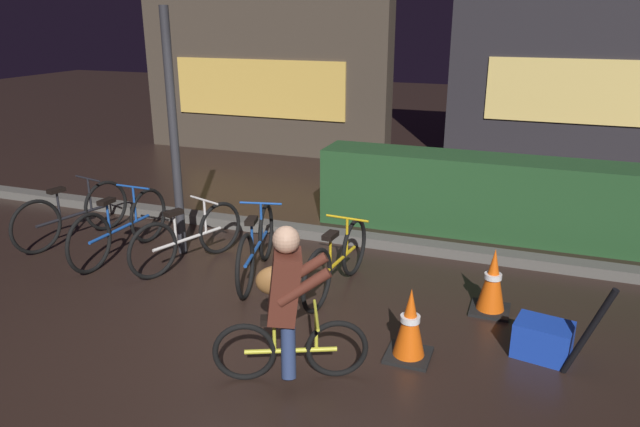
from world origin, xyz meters
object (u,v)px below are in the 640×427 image
at_px(parked_bike_right_mid, 337,261).
at_px(traffic_cone_near, 410,325).
at_px(street_post, 174,137).
at_px(cyclist, 286,303).
at_px(parked_bike_leftmost, 73,215).
at_px(blue_crate, 543,339).
at_px(parked_bike_center_right, 256,247).
at_px(parked_bike_center_left, 188,238).
at_px(parked_bike_left_mid, 120,227).
at_px(traffic_cone_far, 493,282).
at_px(closed_umbrella, 588,332).

distance_m(parked_bike_right_mid, traffic_cone_near, 1.34).
distance_m(street_post, cyclist, 2.98).
relative_size(parked_bike_leftmost, blue_crate, 3.61).
xyz_separation_m(parked_bike_leftmost, parked_bike_center_right, (2.58, -0.17, 0.00)).
relative_size(street_post, parked_bike_center_left, 1.89).
xyz_separation_m(street_post, traffic_cone_near, (2.99, -1.30, -1.08)).
bearing_deg(parked_bike_center_left, blue_crate, -79.57).
bearing_deg(cyclist, parked_bike_leftmost, 129.92).
bearing_deg(parked_bike_leftmost, parked_bike_left_mid, -89.59).
height_order(parked_bike_left_mid, traffic_cone_far, parked_bike_left_mid).
xyz_separation_m(parked_bike_left_mid, parked_bike_center_right, (1.72, 0.02, -0.01)).
distance_m(parked_bike_left_mid, cyclist, 3.18).
bearing_deg(blue_crate, parked_bike_left_mid, 172.98).
bearing_deg(parked_bike_center_right, closed_umbrella, -118.13).
bearing_deg(parked_bike_center_right, blue_crate, -114.90).
height_order(street_post, cyclist, street_post).
bearing_deg(traffic_cone_near, parked_bike_right_mid, 134.94).
bearing_deg(street_post, parked_bike_center_right, -15.34).
bearing_deg(cyclist, traffic_cone_near, 11.80).
relative_size(parked_bike_center_left, traffic_cone_near, 2.38).
xyz_separation_m(parked_bike_right_mid, traffic_cone_far, (1.50, 0.10, -0.02)).
xyz_separation_m(parked_bike_leftmost, parked_bike_left_mid, (0.86, -0.19, 0.01)).
xyz_separation_m(traffic_cone_far, closed_umbrella, (0.76, -0.90, 0.10)).
distance_m(parked_bike_left_mid, parked_bike_right_mid, 2.63).
bearing_deg(parked_bike_center_left, traffic_cone_near, -90.72).
bearing_deg(parked_bike_center_right, parked_bike_center_left, 75.51).
height_order(parked_bike_center_right, traffic_cone_far, parked_bike_center_right).
bearing_deg(closed_umbrella, traffic_cone_near, -148.12).
bearing_deg(blue_crate, closed_umbrella, -40.15).
relative_size(parked_bike_right_mid, traffic_cone_far, 2.43).
xyz_separation_m(street_post, blue_crate, (4.01, -0.90, -1.23)).
height_order(parked_bike_left_mid, closed_umbrella, closed_umbrella).
height_order(parked_bike_left_mid, parked_bike_center_right, parked_bike_left_mid).
xyz_separation_m(parked_bike_leftmost, cyclist, (3.62, -1.76, 0.29)).
bearing_deg(closed_umbrella, parked_bike_leftmost, -164.58).
bearing_deg(cyclist, street_post, 114.65).
relative_size(parked_bike_left_mid, parked_bike_right_mid, 1.08).
xyz_separation_m(parked_bike_right_mid, blue_crate, (1.97, -0.55, -0.18)).
distance_m(parked_bike_leftmost, cyclist, 4.04).
bearing_deg(parked_bike_center_right, parked_bike_leftmost, 72.92).
relative_size(parked_bike_center_left, parked_bike_right_mid, 0.95).
distance_m(parked_bike_center_right, traffic_cone_far, 2.41).
height_order(blue_crate, closed_umbrella, closed_umbrella).
height_order(parked_bike_leftmost, cyclist, cyclist).
bearing_deg(traffic_cone_far, parked_bike_center_right, -178.66).
distance_m(cyclist, closed_umbrella, 2.27).
distance_m(street_post, parked_bike_center_right, 1.56).
height_order(parked_bike_right_mid, traffic_cone_near, parked_bike_right_mid).
distance_m(parked_bike_left_mid, closed_umbrella, 4.96).
distance_m(parked_bike_right_mid, closed_umbrella, 2.40).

